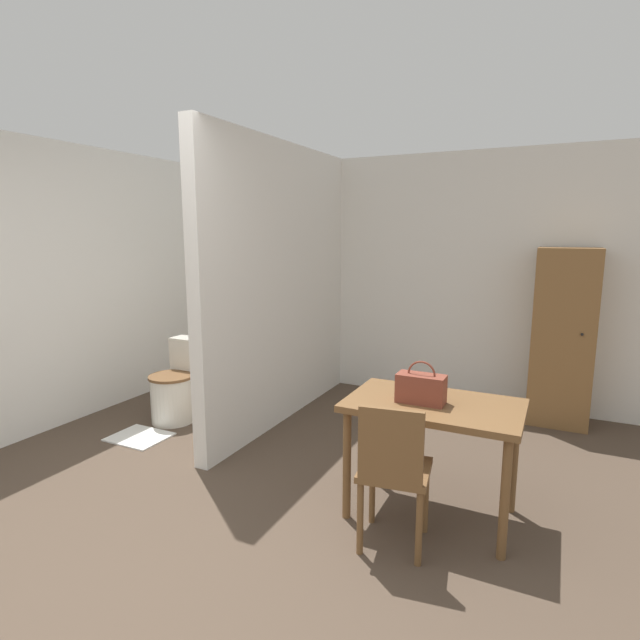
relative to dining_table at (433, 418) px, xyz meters
The scene contains 10 objects.
ground_plane 1.83m from the dining_table, 128.84° to the right, with size 16.00×16.00×0.00m, color #4C3D30.
wall_back 2.63m from the dining_table, 114.98° to the left, with size 5.53×0.12×2.50m.
wall_left 3.49m from the dining_table, behind, with size 0.12×4.60×2.50m.
partition_wall 2.06m from the dining_table, 147.56° to the left, with size 0.12×2.41×2.50m.
dining_table is the anchor object (origin of this frame).
wooden_chair 0.47m from the dining_table, 103.65° to the right, with size 0.42×0.42×0.85m.
toilet 2.58m from the dining_table, 167.57° to the left, with size 0.40×0.55×0.74m.
handbag 0.20m from the dining_table, 149.94° to the right, with size 0.28×0.13×0.26m.
wooden_cabinet 2.14m from the dining_table, 71.60° to the left, with size 0.51×0.44×1.59m.
bath_mat 2.58m from the dining_table, behind, with size 0.47×0.39×0.01m.
Camera 1 is at (1.72, -1.50, 1.72)m, focal length 28.00 mm.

